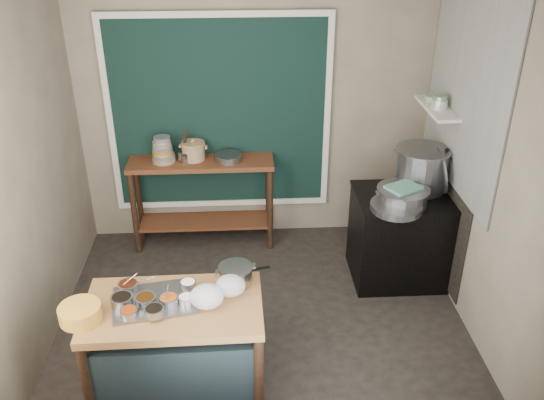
{
  "coord_description": "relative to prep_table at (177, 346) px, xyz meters",
  "views": [
    {
      "loc": [
        -0.14,
        -4.0,
        3.29
      ],
      "look_at": [
        0.1,
        0.25,
        1.03
      ],
      "focal_mm": 38.0,
      "sensor_mm": 36.0,
      "label": 1
    }
  ],
  "objects": [
    {
      "name": "prep_table",
      "position": [
        0.0,
        0.0,
        0.0
      ],
      "size": [
        1.26,
        0.74,
        0.75
      ],
      "primitive_type": "cube",
      "rotation": [
        0.0,
        0.0,
        0.01
      ],
      "color": "olive",
      "rests_on": "floor"
    },
    {
      "name": "plastic_bag_b",
      "position": [
        0.4,
        0.09,
        0.46
      ],
      "size": [
        0.25,
        0.23,
        0.16
      ],
      "primitive_type": "ellipsoid",
      "rotation": [
        0.0,
        0.0,
        0.24
      ],
      "color": "white",
      "rests_on": "prep_table"
    },
    {
      "name": "plastic_bag_a",
      "position": [
        0.24,
        -0.04,
        0.46
      ],
      "size": [
        0.25,
        0.21,
        0.18
      ],
      "primitive_type": "ellipsoid",
      "rotation": [
        0.0,
        0.0,
        -0.05
      ],
      "color": "white",
      "rests_on": "prep_table"
    },
    {
      "name": "stock_pot",
      "position": [
        2.15,
        1.44,
        0.7
      ],
      "size": [
        0.67,
        0.67,
        0.39
      ],
      "primitive_type": null,
      "rotation": [
        0.0,
        0.0,
        -0.42
      ],
      "color": "gray",
      "rests_on": "stove_top"
    },
    {
      "name": "condiment_tray",
      "position": [
        -0.13,
        0.04,
        0.39
      ],
      "size": [
        0.64,
        0.5,
        0.03
      ],
      "primitive_type": "cube",
      "rotation": [
        0.0,
        0.0,
        0.17
      ],
      "color": "gray",
      "rests_on": "prep_table"
    },
    {
      "name": "shallow_pan",
      "position": [
        1.83,
        1.04,
        0.53
      ],
      "size": [
        0.55,
        0.55,
        0.06
      ],
      "primitive_type": "cylinder",
      "rotation": [
        0.0,
        0.0,
        0.25
      ],
      "color": "gray",
      "rests_on": "stove_top"
    },
    {
      "name": "wide_bowl",
      "position": [
        0.38,
        2.02,
        0.61
      ],
      "size": [
        0.33,
        0.33,
        0.07
      ],
      "primitive_type": "cylinder",
      "rotation": [
        0.0,
        0.0,
        0.26
      ],
      "color": "gray",
      "rests_on": "back_counter"
    },
    {
      "name": "green_cloth",
      "position": [
        1.91,
        1.14,
        0.67
      ],
      "size": [
        0.35,
        0.32,
        0.02
      ],
      "primitive_type": "cube",
      "rotation": [
        0.0,
        0.0,
        0.5
      ],
      "color": "#4D897F",
      "rests_on": "steamer"
    },
    {
      "name": "yellow_basin",
      "position": [
        -0.61,
        -0.12,
        0.43
      ],
      "size": [
        0.32,
        0.32,
        0.11
      ],
      "primitive_type": "cylinder",
      "rotation": [
        0.0,
        0.0,
        -0.14
      ],
      "color": "gold",
      "rests_on": "prep_table"
    },
    {
      "name": "curtain_panel",
      "position": [
        0.3,
        2.22,
        0.98
      ],
      "size": [
        2.1,
        0.02,
        1.9
      ],
      "primitive_type": "cube",
      "color": "black",
      "rests_on": "back_wall"
    },
    {
      "name": "shelf_bowl_stack",
      "position": [
        2.28,
        1.55,
        1.29
      ],
      "size": [
        0.14,
        0.14,
        0.12
      ],
      "color": "silver",
      "rests_on": "wall_shelf"
    },
    {
      "name": "bowl_stack",
      "position": [
        -0.27,
        2.03,
        0.69
      ],
      "size": [
        0.23,
        0.23,
        0.26
      ],
      "color": "tan",
      "rests_on": "back_counter"
    },
    {
      "name": "right_wall",
      "position": [
        2.41,
        0.75,
        1.02
      ],
      "size": [
        0.02,
        3.0,
        2.8
      ],
      "primitive_type": "cube",
      "color": "gray",
      "rests_on": "floor"
    },
    {
      "name": "ceramic_crock",
      "position": [
        0.03,
        2.06,
        0.66
      ],
      "size": [
        0.29,
        0.29,
        0.16
      ],
      "primitive_type": null,
      "rotation": [
        0.0,
        0.0,
        -0.19
      ],
      "color": "#9B8254",
      "rests_on": "back_counter"
    },
    {
      "name": "stove_top",
      "position": [
        2.0,
        1.3,
        0.49
      ],
      "size": [
        0.92,
        0.69,
        0.03
      ],
      "primitive_type": "cube",
      "color": "black",
      "rests_on": "stove_block"
    },
    {
      "name": "saucepan",
      "position": [
        0.44,
        0.23,
        0.45
      ],
      "size": [
        0.33,
        0.33,
        0.14
      ],
      "primitive_type": null,
      "rotation": [
        0.0,
        0.0,
        0.28
      ],
      "color": "gray",
      "rests_on": "prep_table"
    },
    {
      "name": "utensil_cup",
      "position": [
        -0.04,
        2.04,
        0.62
      ],
      "size": [
        0.2,
        0.2,
        0.1
      ],
      "primitive_type": "cylinder",
      "rotation": [
        0.0,
        0.0,
        0.21
      ],
      "color": "gray",
      "rests_on": "back_counter"
    },
    {
      "name": "condiment_bowls",
      "position": [
        -0.17,
        0.01,
        0.43
      ],
      "size": [
        0.58,
        0.43,
        0.06
      ],
      "color": "silver",
      "rests_on": "condiment_tray"
    },
    {
      "name": "shelf_bowl_green",
      "position": [
        2.28,
        1.75,
        1.27
      ],
      "size": [
        0.17,
        0.17,
        0.05
      ],
      "primitive_type": "cylinder",
      "rotation": [
        0.0,
        0.0,
        0.15
      ],
      "color": "gray",
      "rests_on": "wall_shelf"
    },
    {
      "name": "wall_shelf",
      "position": [
        2.28,
        1.6,
        1.23
      ],
      "size": [
        0.22,
        0.7,
        0.03
      ],
      "primitive_type": "cube",
      "color": "beige",
      "rests_on": "right_wall"
    },
    {
      "name": "left_wall",
      "position": [
        -1.11,
        0.75,
        1.02
      ],
      "size": [
        0.02,
        3.0,
        2.8
      ],
      "primitive_type": "cube",
      "color": "gray",
      "rests_on": "floor"
    },
    {
      "name": "stove_block",
      "position": [
        2.0,
        1.3,
        0.05
      ],
      "size": [
        0.9,
        0.68,
        0.85
      ],
      "primitive_type": "cube",
      "color": "black",
      "rests_on": "floor"
    },
    {
      "name": "soot_patch",
      "position": [
        2.39,
        1.4,
        0.32
      ],
      "size": [
        0.01,
        1.3,
        1.3
      ],
      "primitive_type": "cube",
      "color": "black",
      "rests_on": "right_wall"
    },
    {
      "name": "steamer",
      "position": [
        1.91,
        1.14,
        0.58
      ],
      "size": [
        0.52,
        0.52,
        0.15
      ],
      "primitive_type": null,
      "rotation": [
        0.0,
        0.0,
        0.11
      ],
      "color": "gray",
      "rests_on": "stove_top"
    },
    {
      "name": "pot_lid",
      "position": [
        2.32,
        1.37,
        0.71
      ],
      "size": [
        0.16,
        0.44,
        0.42
      ],
      "primitive_type": "cylinder",
      "rotation": [
        0.0,
        1.36,
        -0.11
      ],
      "color": "gray",
      "rests_on": "stove_top"
    },
    {
      "name": "tile_panel",
      "position": [
        2.38,
        1.3,
        1.48
      ],
      "size": [
        0.02,
        1.7,
        1.7
      ],
      "primitive_type": "cube",
      "color": "#B2B2AA",
      "rests_on": "right_wall"
    },
    {
      "name": "curtain_frame",
      "position": [
        0.3,
        2.21,
        0.98
      ],
      "size": [
        2.22,
        0.03,
        2.02
      ],
      "primitive_type": null,
      "color": "beige",
      "rests_on": "back_wall"
    },
    {
      "name": "floor",
      "position": [
        0.65,
        0.75,
        -0.39
      ],
      "size": [
        3.5,
        3.0,
        0.02
      ],
      "primitive_type": "cube",
      "color": "#2C2622",
      "rests_on": "ground"
    },
    {
      "name": "back_wall",
      "position": [
        0.65,
        2.26,
        1.02
      ],
      "size": [
        3.5,
        0.02,
        2.8
      ],
      "primitive_type": "cube",
      "color": "gray",
      "rests_on": "floor"
    },
    {
      "name": "back_counter",
      "position": [
        0.1,
        2.03,
        0.1
      ],
      "size": [
        1.45,
        0.4,
        0.95
      ],
      "primitive_type": "cube",
      "color": "#5A2E19",
      "rests_on": "floor"
    }
  ]
}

